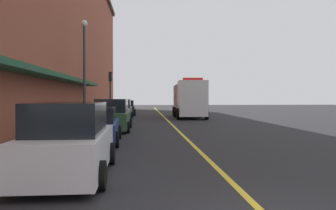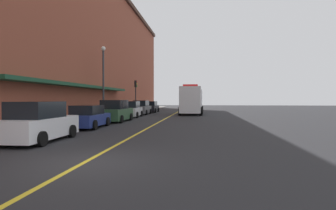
{
  "view_description": "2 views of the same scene",
  "coord_description": "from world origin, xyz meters",
  "px_view_note": "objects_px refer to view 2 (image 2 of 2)",
  "views": [
    {
      "loc": [
        -2.03,
        -4.7,
        1.97
      ],
      "look_at": [
        -0.28,
        19.7,
        1.41
      ],
      "focal_mm": 36.42,
      "sensor_mm": 36.0,
      "label": 1
    },
    {
      "loc": [
        3.59,
        -8.36,
        1.96
      ],
      "look_at": [
        0.59,
        16.7,
        1.42
      ],
      "focal_mm": 30.28,
      "sensor_mm": 36.0,
      "label": 2
    }
  ],
  "objects_px": {
    "parked_car_0": "(39,123)",
    "parked_car_2": "(115,112)",
    "parked_car_1": "(88,117)",
    "parked_car_3": "(131,110)",
    "traffic_light_near": "(136,90)",
    "box_truck": "(192,101)",
    "parked_car_5": "(151,107)",
    "parking_meter_1": "(126,107)",
    "street_lamp_left": "(103,74)",
    "parking_meter_0": "(129,106)",
    "parked_car_4": "(142,108)"
  },
  "relations": [
    {
      "from": "parking_meter_1",
      "to": "street_lamp_left",
      "type": "height_order",
      "value": "street_lamp_left"
    },
    {
      "from": "parked_car_0",
      "to": "parked_car_1",
      "type": "xyz_separation_m",
      "value": [
        -0.18,
        6.12,
        -0.13
      ]
    },
    {
      "from": "street_lamp_left",
      "to": "traffic_light_near",
      "type": "relative_size",
      "value": 1.61
    },
    {
      "from": "box_truck",
      "to": "street_lamp_left",
      "type": "height_order",
      "value": "street_lamp_left"
    },
    {
      "from": "parked_car_1",
      "to": "parked_car_3",
      "type": "xyz_separation_m",
      "value": [
        0.03,
        11.42,
        0.07
      ]
    },
    {
      "from": "parked_car_3",
      "to": "traffic_light_near",
      "type": "xyz_separation_m",
      "value": [
        -1.28,
        7.72,
        2.35
      ]
    },
    {
      "from": "traffic_light_near",
      "to": "box_truck",
      "type": "bearing_deg",
      "value": -10.45
    },
    {
      "from": "parked_car_4",
      "to": "parked_car_5",
      "type": "relative_size",
      "value": 0.91
    },
    {
      "from": "parked_car_4",
      "to": "parking_meter_0",
      "type": "height_order",
      "value": "parked_car_4"
    },
    {
      "from": "parked_car_1",
      "to": "parked_car_2",
      "type": "distance_m",
      "value": 5.46
    },
    {
      "from": "parked_car_1",
      "to": "parked_car_5",
      "type": "xyz_separation_m",
      "value": [
        0.14,
        22.93,
        0.04
      ]
    },
    {
      "from": "parked_car_5",
      "to": "parking_meter_0",
      "type": "bearing_deg",
      "value": 167.5
    },
    {
      "from": "box_truck",
      "to": "parking_meter_1",
      "type": "distance_m",
      "value": 8.42
    },
    {
      "from": "street_lamp_left",
      "to": "box_truck",
      "type": "bearing_deg",
      "value": 48.64
    },
    {
      "from": "parked_car_3",
      "to": "parking_meter_0",
      "type": "height_order",
      "value": "parked_car_3"
    },
    {
      "from": "parking_meter_0",
      "to": "street_lamp_left",
      "type": "distance_m",
      "value": 8.33
    },
    {
      "from": "parking_meter_0",
      "to": "parking_meter_1",
      "type": "relative_size",
      "value": 1.0
    },
    {
      "from": "parked_car_2",
      "to": "parked_car_5",
      "type": "relative_size",
      "value": 1.0
    },
    {
      "from": "parking_meter_0",
      "to": "parked_car_4",
      "type": "bearing_deg",
      "value": 38.01
    },
    {
      "from": "parked_car_1",
      "to": "parking_meter_0",
      "type": "xyz_separation_m",
      "value": [
        -1.31,
        15.96,
        0.33
      ]
    },
    {
      "from": "parked_car_5",
      "to": "traffic_light_near",
      "type": "distance_m",
      "value": 4.69
    },
    {
      "from": "parked_car_1",
      "to": "parking_meter_0",
      "type": "relative_size",
      "value": 3.35
    },
    {
      "from": "parked_car_2",
      "to": "parking_meter_0",
      "type": "xyz_separation_m",
      "value": [
        -1.5,
        10.5,
        0.19
      ]
    },
    {
      "from": "parked_car_0",
      "to": "parked_car_2",
      "type": "relative_size",
      "value": 0.94
    },
    {
      "from": "parked_car_4",
      "to": "parked_car_5",
      "type": "distance_m",
      "value": 5.94
    },
    {
      "from": "parked_car_3",
      "to": "parked_car_1",
      "type": "bearing_deg",
      "value": 177.57
    },
    {
      "from": "parked_car_0",
      "to": "parking_meter_1",
      "type": "relative_size",
      "value": 3.45
    },
    {
      "from": "traffic_light_near",
      "to": "street_lamp_left",
      "type": "bearing_deg",
      "value": -93.51
    },
    {
      "from": "parked_car_2",
      "to": "parked_car_4",
      "type": "xyz_separation_m",
      "value": [
        -0.18,
        11.53,
        -0.04
      ]
    },
    {
      "from": "parked_car_0",
      "to": "traffic_light_near",
      "type": "bearing_deg",
      "value": 2.26
    },
    {
      "from": "parked_car_4",
      "to": "parking_meter_0",
      "type": "bearing_deg",
      "value": 128.18
    },
    {
      "from": "parked_car_1",
      "to": "box_truck",
      "type": "xyz_separation_m",
      "value": [
        6.36,
        17.74,
        1.01
      ]
    },
    {
      "from": "parked_car_1",
      "to": "traffic_light_near",
      "type": "height_order",
      "value": "traffic_light_near"
    },
    {
      "from": "parked_car_1",
      "to": "traffic_light_near",
      "type": "relative_size",
      "value": 1.04
    },
    {
      "from": "parked_car_1",
      "to": "parked_car_3",
      "type": "distance_m",
      "value": 11.42
    },
    {
      "from": "parked_car_0",
      "to": "parking_meter_0",
      "type": "height_order",
      "value": "parked_car_0"
    },
    {
      "from": "street_lamp_left",
      "to": "parked_car_0",
      "type": "bearing_deg",
      "value": -81.77
    },
    {
      "from": "parked_car_0",
      "to": "parked_car_3",
      "type": "distance_m",
      "value": 17.54
    },
    {
      "from": "parked_car_2",
      "to": "traffic_light_near",
      "type": "xyz_separation_m",
      "value": [
        -1.43,
        13.68,
        2.29
      ]
    },
    {
      "from": "parked_car_1",
      "to": "parked_car_5",
      "type": "bearing_deg",
      "value": -2.38
    },
    {
      "from": "parked_car_3",
      "to": "parking_meter_1",
      "type": "height_order",
      "value": "parked_car_3"
    },
    {
      "from": "parked_car_3",
      "to": "parking_meter_1",
      "type": "xyz_separation_m",
      "value": [
        -1.34,
        2.91,
        0.26
      ]
    },
    {
      "from": "parked_car_2",
      "to": "parked_car_5",
      "type": "bearing_deg",
      "value": 0.3
    },
    {
      "from": "street_lamp_left",
      "to": "parked_car_5",
      "type": "bearing_deg",
      "value": 82.0
    },
    {
      "from": "parking_meter_1",
      "to": "parked_car_2",
      "type": "bearing_deg",
      "value": -80.43
    },
    {
      "from": "parked_car_2",
      "to": "parked_car_3",
      "type": "height_order",
      "value": "parked_car_2"
    },
    {
      "from": "parked_car_0",
      "to": "parked_car_4",
      "type": "relative_size",
      "value": 1.03
    },
    {
      "from": "parked_car_3",
      "to": "parking_meter_1",
      "type": "bearing_deg",
      "value": 22.55
    },
    {
      "from": "parked_car_4",
      "to": "box_truck",
      "type": "height_order",
      "value": "box_truck"
    },
    {
      "from": "parking_meter_0",
      "to": "parking_meter_1",
      "type": "bearing_deg",
      "value": -90.0
    }
  ]
}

